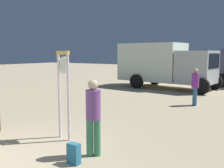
# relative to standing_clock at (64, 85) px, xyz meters

# --- Properties ---
(standing_clock) EXTENTS (0.49, 0.17, 2.32)m
(standing_clock) POSITION_rel_standing_clock_xyz_m (0.00, 0.00, 0.00)
(standing_clock) COLOR white
(standing_clock) RESTS_ON ground_plane
(person_near_clock) EXTENTS (0.33, 0.33, 1.70)m
(person_near_clock) POSITION_rel_standing_clock_xyz_m (1.33, -0.48, -0.49)
(person_near_clock) COLOR #3E875E
(person_near_clock) RESTS_ON ground_plane
(backpack) EXTENTS (0.27, 0.19, 0.43)m
(backpack) POSITION_rel_standing_clock_xyz_m (1.25, -1.03, -1.23)
(backpack) COLOR teal
(backpack) RESTS_ON ground_plane
(person_distant) EXTENTS (0.31, 0.31, 1.61)m
(person_distant) POSITION_rel_standing_clock_xyz_m (1.65, 6.25, -0.54)
(person_distant) COLOR #396793
(person_distant) RESTS_ON ground_plane
(box_truck_near) EXTENTS (6.39, 3.10, 2.88)m
(box_truck_near) POSITION_rel_standing_clock_xyz_m (-1.66, 10.82, 0.13)
(box_truck_near) COLOR white
(box_truck_near) RESTS_ON ground_plane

